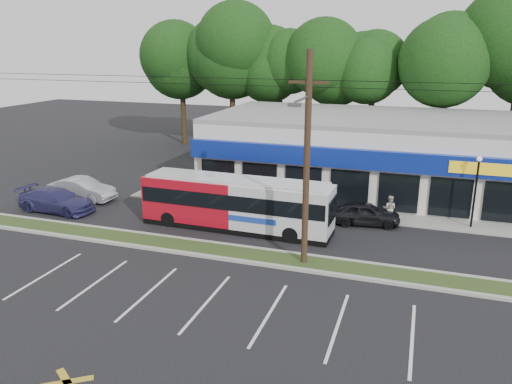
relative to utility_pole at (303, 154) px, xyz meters
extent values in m
plane|color=black|center=(-2.83, -0.93, -5.41)|extent=(120.00, 120.00, 0.00)
cube|color=#283D18|center=(-2.83, 0.07, -5.35)|extent=(40.00, 1.60, 0.12)
cube|color=#9E9E93|center=(-2.83, -0.78, -5.34)|extent=(40.00, 0.25, 0.14)
cube|color=#9E9E93|center=(-2.83, 0.92, -5.34)|extent=(40.00, 0.25, 0.14)
cube|color=#9E9E93|center=(2.17, 8.07, -5.36)|extent=(32.00, 2.20, 0.10)
cube|color=silver|center=(2.67, 15.07, -2.91)|extent=(25.00, 12.00, 5.00)
cube|color=#102898|center=(2.67, 8.82, -2.01)|extent=(25.00, 0.50, 1.20)
cube|color=black|center=(2.67, 9.01, -4.01)|extent=(24.00, 0.12, 2.40)
cube|color=yellow|center=(9.67, 8.55, -2.01)|extent=(6.00, 0.06, 0.70)
cube|color=gray|center=(2.67, 15.07, -0.26)|extent=(25.00, 12.00, 0.30)
cylinder|color=black|center=(0.17, 0.07, -0.41)|extent=(0.30, 0.30, 10.00)
cube|color=black|center=(0.17, 0.07, 3.19)|extent=(1.80, 0.12, 0.12)
cylinder|color=#59595E|center=(0.17, -1.13, 2.59)|extent=(0.10, 2.40, 0.10)
cube|color=#59595E|center=(0.17, -2.43, 2.49)|extent=(0.50, 0.25, 0.15)
cylinder|color=black|center=(-2.83, 0.07, 3.29)|extent=(50.00, 0.02, 0.02)
cylinder|color=black|center=(-2.83, 0.07, 2.99)|extent=(50.00, 0.02, 0.02)
cylinder|color=black|center=(8.17, 7.87, -3.41)|extent=(0.12, 0.12, 4.00)
sphere|color=silver|center=(8.17, 7.87, -1.31)|extent=(0.30, 0.30, 0.30)
cylinder|color=black|center=(-18.83, 25.07, -2.55)|extent=(0.56, 0.56, 5.72)
sphere|color=black|center=(-18.83, 25.07, 3.04)|extent=(6.76, 6.76, 6.76)
cylinder|color=black|center=(-13.83, 25.07, -2.55)|extent=(0.56, 0.56, 5.72)
sphere|color=black|center=(-13.83, 25.07, 3.04)|extent=(6.76, 6.76, 6.76)
cylinder|color=black|center=(-8.83, 25.07, -2.55)|extent=(0.56, 0.56, 5.72)
sphere|color=black|center=(-8.83, 25.07, 3.04)|extent=(6.76, 6.76, 6.76)
cylinder|color=black|center=(-3.83, 25.07, -2.55)|extent=(0.56, 0.56, 5.72)
sphere|color=black|center=(-3.83, 25.07, 3.04)|extent=(6.76, 6.76, 6.76)
cylinder|color=black|center=(1.17, 25.07, -2.55)|extent=(0.56, 0.56, 5.72)
sphere|color=black|center=(1.17, 25.07, 3.04)|extent=(6.76, 6.76, 6.76)
cylinder|color=black|center=(6.17, 25.07, -2.55)|extent=(0.56, 0.56, 5.72)
sphere|color=black|center=(6.17, 25.07, 3.04)|extent=(6.76, 6.76, 6.76)
cylinder|color=black|center=(11.17, 25.07, -2.55)|extent=(0.56, 0.56, 5.72)
sphere|color=black|center=(11.17, 25.07, 3.04)|extent=(6.76, 6.76, 6.76)
cube|color=#A70C1B|center=(-7.39, 3.63, -3.83)|extent=(5.54, 2.40, 2.52)
cube|color=silver|center=(-1.89, 3.52, -3.83)|extent=(5.54, 2.40, 2.52)
cube|color=black|center=(-4.64, 3.57, -5.23)|extent=(11.03, 2.46, 0.32)
cube|color=black|center=(-4.64, 3.57, -3.54)|extent=(10.81, 2.57, 0.87)
cube|color=black|center=(0.88, 3.46, -3.67)|extent=(0.10, 1.95, 1.28)
cube|color=#193899|center=(-3.29, 2.39, -4.36)|extent=(2.75, 0.09, 0.32)
cube|color=silver|center=(-4.64, 3.57, -2.53)|extent=(10.48, 2.27, 0.16)
cylinder|color=black|center=(-8.50, 2.63, -4.97)|extent=(0.88, 0.27, 0.88)
cylinder|color=black|center=(-8.46, 4.68, -4.97)|extent=(0.88, 0.27, 0.88)
cylinder|color=black|center=(-1.15, 2.48, -4.97)|extent=(0.88, 0.27, 0.88)
cylinder|color=black|center=(-1.10, 4.53, -4.97)|extent=(0.88, 0.27, 0.88)
imported|color=black|center=(2.29, 6.59, -4.73)|extent=(4.21, 2.19, 1.37)
imported|color=#9FA0A6|center=(-16.49, 5.35, -4.66)|extent=(4.63, 1.71, 1.51)
imported|color=navy|center=(-16.51, 2.82, -4.68)|extent=(5.13, 2.24, 1.47)
imported|color=silver|center=(-0.33, 5.70, -4.45)|extent=(0.71, 0.48, 1.92)
imported|color=#BAACA7|center=(3.59, 7.57, -4.61)|extent=(0.83, 0.68, 1.61)
camera|label=1|loc=(5.05, -21.64, 4.76)|focal=35.00mm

